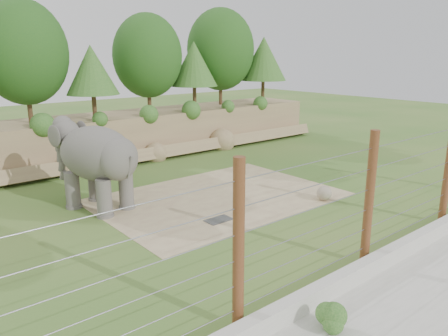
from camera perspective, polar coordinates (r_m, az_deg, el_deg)
ground at (r=16.48m, az=4.48°, el=-6.76°), size 90.00×90.00×0.00m
back_embankment at (r=26.27m, az=-14.25°, el=9.81°), size 30.00×5.52×8.77m
dirt_patch at (r=18.90m, az=-0.77°, el=-3.82°), size 10.00×7.00×0.02m
drain_grate at (r=16.33m, az=-0.71°, el=-6.78°), size 1.00×0.60×0.03m
elephant at (r=17.82m, az=-16.19°, el=0.23°), size 2.98×4.65×3.48m
stone_ball at (r=18.84m, az=12.95°, el=-3.23°), size 0.63×0.63×0.63m
retaining_wall at (r=13.58m, az=19.65°, el=-11.38°), size 26.00×0.35×0.50m
barrier_fence at (r=13.17m, az=18.44°, el=-3.87°), size 20.26×0.26×4.00m
walkway_shrub at (r=10.63m, az=13.55°, el=-18.24°), size 0.62×0.62×0.62m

